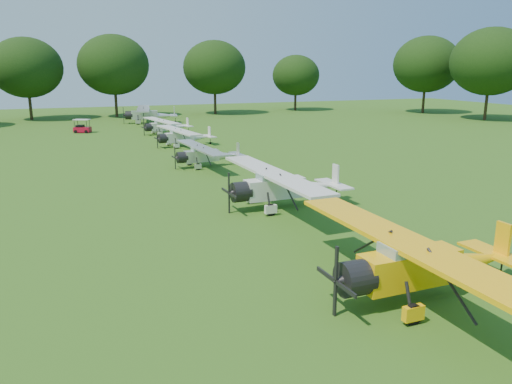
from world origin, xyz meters
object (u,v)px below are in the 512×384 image
at_px(aircraft_3, 283,184).
at_px(aircraft_6, 166,125).
at_px(aircraft_4, 207,154).
at_px(aircraft_5, 183,135).
at_px(golf_cart, 82,128).
at_px(aircraft_2, 423,260).
at_px(aircraft_7, 149,113).

xyz_separation_m(aircraft_3, aircraft_6, (0.08, 34.42, -0.23)).
xyz_separation_m(aircraft_4, aircraft_5, (0.69, 11.15, 0.05)).
xyz_separation_m(aircraft_6, golf_cart, (-9.29, 4.93, -0.53)).
distance_m(aircraft_3, aircraft_6, 34.42).
bearing_deg(aircraft_3, aircraft_6, 87.79).
bearing_deg(golf_cart, aircraft_2, -55.56).
xyz_separation_m(aircraft_5, aircraft_6, (0.21, 10.17, -0.02)).
bearing_deg(aircraft_4, aircraft_3, -90.63).
relative_size(aircraft_3, golf_cart, 5.19).
bearing_deg(aircraft_3, aircraft_7, 87.74).
bearing_deg(aircraft_3, golf_cart, 101.09).
bearing_deg(aircraft_2, aircraft_5, 88.72).
distance_m(aircraft_5, aircraft_6, 10.17).
xyz_separation_m(aircraft_2, aircraft_6, (0.42, 46.71, -0.29)).
distance_m(aircraft_3, aircraft_7, 47.21).
relative_size(aircraft_6, golf_cart, 4.29).
relative_size(aircraft_2, aircraft_6, 1.26).
height_order(aircraft_5, golf_cart, aircraft_5).
height_order(aircraft_3, aircraft_7, aircraft_7).
height_order(aircraft_3, golf_cart, aircraft_3).
bearing_deg(aircraft_5, golf_cart, 112.63).
relative_size(aircraft_3, aircraft_4, 1.25).
height_order(aircraft_3, aircraft_5, aircraft_3).
height_order(aircraft_2, aircraft_3, aircraft_2).
relative_size(aircraft_4, aircraft_7, 0.75).
relative_size(aircraft_2, golf_cart, 5.39).
height_order(aircraft_2, aircraft_4, aircraft_2).
xyz_separation_m(aircraft_2, aircraft_3, (0.34, 12.29, -0.05)).
relative_size(aircraft_4, aircraft_5, 0.95).
relative_size(aircraft_6, aircraft_7, 0.78).
distance_m(aircraft_4, aircraft_5, 11.17).
distance_m(aircraft_2, golf_cart, 52.41).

